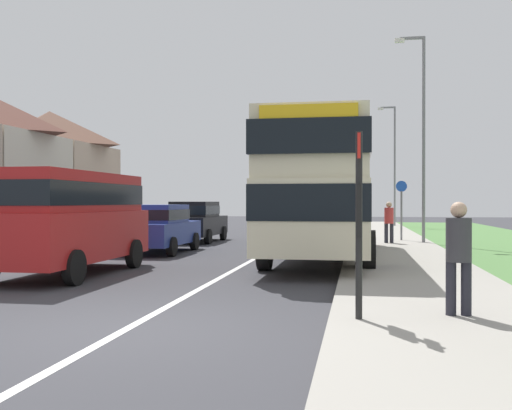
{
  "coord_description": "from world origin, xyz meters",
  "views": [
    {
      "loc": [
        3.0,
        -7.28,
        1.67
      ],
      "look_at": [
        0.8,
        5.43,
        1.6
      ],
      "focal_mm": 41.72,
      "sensor_mm": 36.0,
      "label": 1
    }
  ],
  "objects_px": {
    "parked_car_blue": "(157,226)",
    "pedestrian_at_stop": "(459,253)",
    "double_decker_bus": "(323,185)",
    "street_lamp_mid": "(421,127)",
    "parked_car_black": "(196,220)",
    "parked_van_red": "(68,214)",
    "bus_stop_sign": "(359,212)",
    "street_lamp_far": "(393,159)",
    "pedestrian_walking_away": "(389,220)",
    "cycle_route_sign": "(401,208)"
  },
  "relations": [
    {
      "from": "parked_car_blue",
      "to": "cycle_route_sign",
      "type": "height_order",
      "value": "cycle_route_sign"
    },
    {
      "from": "bus_stop_sign",
      "to": "cycle_route_sign",
      "type": "bearing_deg",
      "value": 84.19
    },
    {
      "from": "parked_car_black",
      "to": "street_lamp_mid",
      "type": "height_order",
      "value": "street_lamp_mid"
    },
    {
      "from": "parked_car_black",
      "to": "bus_stop_sign",
      "type": "height_order",
      "value": "bus_stop_sign"
    },
    {
      "from": "double_decker_bus",
      "to": "parked_van_red",
      "type": "distance_m",
      "value": 7.2
    },
    {
      "from": "double_decker_bus",
      "to": "bus_stop_sign",
      "type": "relative_size",
      "value": 4.03
    },
    {
      "from": "pedestrian_at_stop",
      "to": "cycle_route_sign",
      "type": "distance_m",
      "value": 16.27
    },
    {
      "from": "bus_stop_sign",
      "to": "parked_car_black",
      "type": "bearing_deg",
      "value": 112.78
    },
    {
      "from": "parked_van_red",
      "to": "pedestrian_at_stop",
      "type": "bearing_deg",
      "value": -27.91
    },
    {
      "from": "bus_stop_sign",
      "to": "parked_van_red",
      "type": "bearing_deg",
      "value": 144.61
    },
    {
      "from": "double_decker_bus",
      "to": "cycle_route_sign",
      "type": "height_order",
      "value": "double_decker_bus"
    },
    {
      "from": "pedestrian_walking_away",
      "to": "street_lamp_mid",
      "type": "relative_size",
      "value": 0.21
    },
    {
      "from": "double_decker_bus",
      "to": "pedestrian_walking_away",
      "type": "distance_m",
      "value": 6.22
    },
    {
      "from": "parked_car_black",
      "to": "cycle_route_sign",
      "type": "bearing_deg",
      "value": 5.63
    },
    {
      "from": "double_decker_bus",
      "to": "parked_car_black",
      "type": "distance_m",
      "value": 8.87
    },
    {
      "from": "parked_car_black",
      "to": "bus_stop_sign",
      "type": "xyz_separation_m",
      "value": [
        6.68,
        -15.9,
        0.62
      ]
    },
    {
      "from": "double_decker_bus",
      "to": "street_lamp_mid",
      "type": "height_order",
      "value": "street_lamp_mid"
    },
    {
      "from": "street_lamp_mid",
      "to": "street_lamp_far",
      "type": "height_order",
      "value": "street_lamp_mid"
    },
    {
      "from": "parked_car_blue",
      "to": "pedestrian_walking_away",
      "type": "bearing_deg",
      "value": 29.8
    },
    {
      "from": "parked_car_black",
      "to": "bus_stop_sign",
      "type": "distance_m",
      "value": 17.26
    },
    {
      "from": "pedestrian_at_stop",
      "to": "pedestrian_walking_away",
      "type": "relative_size",
      "value": 1.0
    },
    {
      "from": "bus_stop_sign",
      "to": "cycle_route_sign",
      "type": "relative_size",
      "value": 1.03
    },
    {
      "from": "parked_car_blue",
      "to": "pedestrian_walking_away",
      "type": "height_order",
      "value": "pedestrian_walking_away"
    },
    {
      "from": "parked_van_red",
      "to": "pedestrian_at_stop",
      "type": "relative_size",
      "value": 3.09
    },
    {
      "from": "double_decker_bus",
      "to": "parked_car_black",
      "type": "xyz_separation_m",
      "value": [
        -5.67,
        6.71,
        -1.22
      ]
    },
    {
      "from": "parked_van_red",
      "to": "street_lamp_far",
      "type": "relative_size",
      "value": 0.66
    },
    {
      "from": "parked_van_red",
      "to": "bus_stop_sign",
      "type": "xyz_separation_m",
      "value": [
        6.54,
        -4.65,
        0.16
      ]
    },
    {
      "from": "parked_car_blue",
      "to": "pedestrian_at_stop",
      "type": "distance_m",
      "value": 12.77
    },
    {
      "from": "street_lamp_mid",
      "to": "street_lamp_far",
      "type": "xyz_separation_m",
      "value": [
        -0.14,
        16.14,
        -0.06
      ]
    },
    {
      "from": "parked_car_blue",
      "to": "bus_stop_sign",
      "type": "height_order",
      "value": "bus_stop_sign"
    },
    {
      "from": "double_decker_bus",
      "to": "street_lamp_mid",
      "type": "relative_size",
      "value": 1.32
    },
    {
      "from": "bus_stop_sign",
      "to": "pedestrian_walking_away",
      "type": "bearing_deg",
      "value": 85.7
    },
    {
      "from": "pedestrian_at_stop",
      "to": "bus_stop_sign",
      "type": "relative_size",
      "value": 0.64
    },
    {
      "from": "double_decker_bus",
      "to": "parked_van_red",
      "type": "xyz_separation_m",
      "value": [
        -5.53,
        -4.55,
        -0.76
      ]
    },
    {
      "from": "parked_van_red",
      "to": "street_lamp_far",
      "type": "bearing_deg",
      "value": 72.0
    },
    {
      "from": "parked_car_blue",
      "to": "street_lamp_far",
      "type": "distance_m",
      "value": 22.99
    },
    {
      "from": "pedestrian_walking_away",
      "to": "bus_stop_sign",
      "type": "bearing_deg",
      "value": -94.3
    },
    {
      "from": "double_decker_bus",
      "to": "parked_car_blue",
      "type": "xyz_separation_m",
      "value": [
        -5.47,
        1.37,
        -1.27
      ]
    },
    {
      "from": "parked_car_blue",
      "to": "pedestrian_walking_away",
      "type": "distance_m",
      "value": 8.76
    },
    {
      "from": "double_decker_bus",
      "to": "parked_car_black",
      "type": "height_order",
      "value": "double_decker_bus"
    },
    {
      "from": "pedestrian_walking_away",
      "to": "cycle_route_sign",
      "type": "xyz_separation_m",
      "value": [
        0.58,
        1.81,
        0.45
      ]
    },
    {
      "from": "parked_car_blue",
      "to": "pedestrian_at_stop",
      "type": "xyz_separation_m",
      "value": [
        7.82,
        -10.09,
        0.1
      ]
    },
    {
      "from": "parked_car_blue",
      "to": "bus_stop_sign",
      "type": "relative_size",
      "value": 1.57
    },
    {
      "from": "parked_car_blue",
      "to": "street_lamp_far",
      "type": "xyz_separation_m",
      "value": [
        8.67,
        20.98,
        3.61
      ]
    },
    {
      "from": "cycle_route_sign",
      "to": "street_lamp_far",
      "type": "distance_m",
      "value": 15.14
    },
    {
      "from": "parked_van_red",
      "to": "pedestrian_at_stop",
      "type": "height_order",
      "value": "parked_van_red"
    },
    {
      "from": "cycle_route_sign",
      "to": "bus_stop_sign",
      "type": "bearing_deg",
      "value": -95.81
    },
    {
      "from": "parked_car_blue",
      "to": "parked_car_black",
      "type": "bearing_deg",
      "value": 92.15
    },
    {
      "from": "parked_van_red",
      "to": "parked_car_black",
      "type": "relative_size",
      "value": 1.21
    },
    {
      "from": "parked_car_blue",
      "to": "street_lamp_far",
      "type": "height_order",
      "value": "street_lamp_far"
    }
  ]
}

